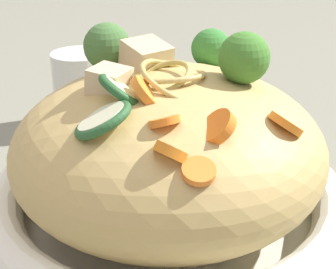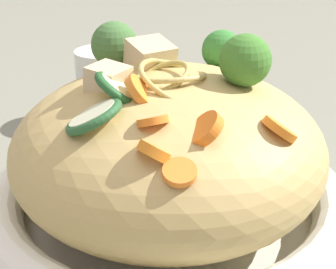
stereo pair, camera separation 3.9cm
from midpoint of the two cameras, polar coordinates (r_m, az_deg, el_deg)
name	(u,v)px [view 2 (the right image)]	position (r m, az deg, el deg)	size (l,w,h in m)	color
ground_plane	(168,233)	(0.44, 2.60, -11.06)	(3.00, 3.00, 0.00)	slate
serving_bowl	(168,206)	(0.42, 2.67, -8.10)	(0.30, 0.30, 0.05)	white
noodle_heap	(168,148)	(0.40, 2.84, -1.60)	(0.24, 0.24, 0.13)	tan
broccoli_florets	(189,53)	(0.41, 5.11, 9.03)	(0.12, 0.16, 0.06)	#9FBB7A
carrot_coins	(190,127)	(0.32, 5.96, 0.76)	(0.11, 0.12, 0.04)	orange
zucchini_slices	(107,105)	(0.34, -3.50, 3.27)	(0.08, 0.06, 0.03)	beige
chicken_chunks	(137,65)	(0.39, -0.58, 7.70)	(0.08, 0.04, 0.03)	#CEB58A
drinking_glass	(105,86)	(0.64, -5.32, 5.40)	(0.07, 0.07, 0.09)	silver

